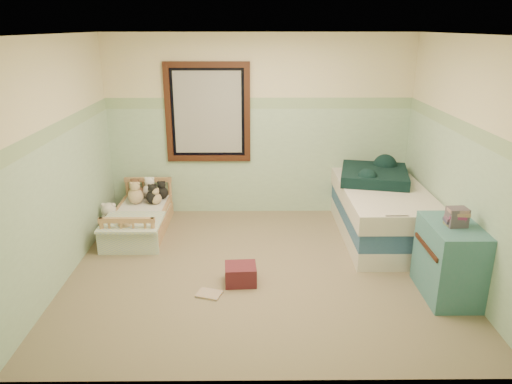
{
  "coord_description": "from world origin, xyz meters",
  "views": [
    {
      "loc": [
        -0.1,
        -4.84,
        2.58
      ],
      "look_at": [
        -0.05,
        0.35,
        0.79
      ],
      "focal_mm": 33.98,
      "sensor_mm": 36.0,
      "label": 1
    }
  ],
  "objects_px": {
    "toddler_bed_frame": "(141,226)",
    "red_pillow": "(241,274)",
    "plush_floor_cream": "(110,223)",
    "plush_floor_tan": "(126,240)",
    "dresser": "(449,260)",
    "floor_book": "(209,294)",
    "twin_bed_frame": "(380,228)"
  },
  "relations": [
    {
      "from": "red_pillow",
      "to": "dresser",
      "type": "bearing_deg",
      "value": -6.93
    },
    {
      "from": "twin_bed_frame",
      "to": "floor_book",
      "type": "bearing_deg",
      "value": -145.29
    },
    {
      "from": "twin_bed_frame",
      "to": "red_pillow",
      "type": "bearing_deg",
      "value": -145.91
    },
    {
      "from": "plush_floor_tan",
      "to": "floor_book",
      "type": "xyz_separation_m",
      "value": [
        1.09,
        -1.06,
        -0.12
      ]
    },
    {
      "from": "toddler_bed_frame",
      "to": "plush_floor_cream",
      "type": "xyz_separation_m",
      "value": [
        -0.38,
        -0.04,
        0.06
      ]
    },
    {
      "from": "red_pillow",
      "to": "twin_bed_frame",
      "type": "bearing_deg",
      "value": 34.09
    },
    {
      "from": "plush_floor_tan",
      "to": "twin_bed_frame",
      "type": "distance_m",
      "value": 3.2
    },
    {
      "from": "twin_bed_frame",
      "to": "red_pillow",
      "type": "xyz_separation_m",
      "value": [
        -1.77,
        -1.2,
        -0.01
      ]
    },
    {
      "from": "dresser",
      "to": "red_pillow",
      "type": "relative_size",
      "value": 2.35
    },
    {
      "from": "floor_book",
      "to": "toddler_bed_frame",
      "type": "bearing_deg",
      "value": 140.81
    },
    {
      "from": "toddler_bed_frame",
      "to": "floor_book",
      "type": "height_order",
      "value": "toddler_bed_frame"
    },
    {
      "from": "plush_floor_tan",
      "to": "dresser",
      "type": "relative_size",
      "value": 0.34
    },
    {
      "from": "twin_bed_frame",
      "to": "dresser",
      "type": "xyz_separation_m",
      "value": [
        0.3,
        -1.45,
        0.27
      ]
    },
    {
      "from": "toddler_bed_frame",
      "to": "plush_floor_tan",
      "type": "relative_size",
      "value": 5.13
    },
    {
      "from": "toddler_bed_frame",
      "to": "plush_floor_cream",
      "type": "relative_size",
      "value": 4.68
    },
    {
      "from": "toddler_bed_frame",
      "to": "red_pillow",
      "type": "relative_size",
      "value": 4.07
    },
    {
      "from": "toddler_bed_frame",
      "to": "plush_floor_cream",
      "type": "height_order",
      "value": "plush_floor_cream"
    },
    {
      "from": "plush_floor_tan",
      "to": "twin_bed_frame",
      "type": "bearing_deg",
      "value": 6.82
    },
    {
      "from": "floor_book",
      "to": "red_pillow",
      "type": "bearing_deg",
      "value": 56.03
    },
    {
      "from": "toddler_bed_frame",
      "to": "plush_floor_tan",
      "type": "height_order",
      "value": "plush_floor_tan"
    },
    {
      "from": "plush_floor_tan",
      "to": "plush_floor_cream",
      "type": "bearing_deg",
      "value": 123.49
    },
    {
      "from": "red_pillow",
      "to": "floor_book",
      "type": "bearing_deg",
      "value": -141.95
    },
    {
      "from": "plush_floor_tan",
      "to": "red_pillow",
      "type": "height_order",
      "value": "plush_floor_tan"
    },
    {
      "from": "plush_floor_tan",
      "to": "floor_book",
      "type": "relative_size",
      "value": 1.08
    },
    {
      "from": "floor_book",
      "to": "plush_floor_tan",
      "type": "bearing_deg",
      "value": 153.62
    },
    {
      "from": "plush_floor_tan",
      "to": "dresser",
      "type": "xyz_separation_m",
      "value": [
        3.47,
        -1.07,
        0.25
      ]
    },
    {
      "from": "plush_floor_cream",
      "to": "red_pillow",
      "type": "bearing_deg",
      "value": -37.23
    },
    {
      "from": "floor_book",
      "to": "plush_floor_cream",
      "type": "bearing_deg",
      "value": 150.22
    },
    {
      "from": "plush_floor_cream",
      "to": "plush_floor_tan",
      "type": "distance_m",
      "value": 0.59
    },
    {
      "from": "toddler_bed_frame",
      "to": "floor_book",
      "type": "distance_m",
      "value": 1.91
    },
    {
      "from": "twin_bed_frame",
      "to": "red_pillow",
      "type": "relative_size",
      "value": 6.02
    },
    {
      "from": "plush_floor_cream",
      "to": "plush_floor_tan",
      "type": "height_order",
      "value": "plush_floor_cream"
    }
  ]
}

